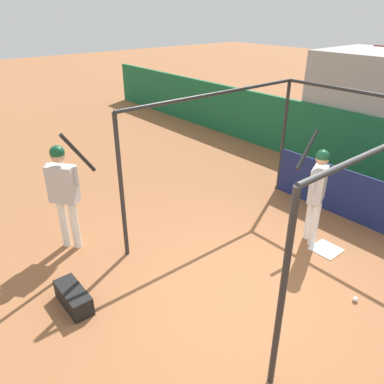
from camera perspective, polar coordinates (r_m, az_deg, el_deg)
name	(u,v)px	position (r m, az deg, el deg)	size (l,w,h in m)	color
ground_plane	(243,295)	(5.65, 7.82, -15.27)	(60.00, 60.00, 0.00)	#935B38
batting_cage	(322,173)	(6.86, 19.27, 2.73)	(3.16, 4.01, 2.44)	#282828
home_plate	(326,249)	(6.86, 19.75, -8.22)	(0.44, 0.44, 0.02)	white
player_batter	(317,189)	(6.53, 18.48, 0.49)	(0.66, 0.74, 1.86)	white
player_waiting	(64,188)	(6.35, -18.97, 0.62)	(0.64, 0.72, 2.12)	white
equipment_bag	(74,297)	(5.60, -17.61, -15.04)	(0.70, 0.28, 0.28)	black
baseball	(355,299)	(5.94, 23.64, -14.75)	(0.07, 0.07, 0.07)	white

